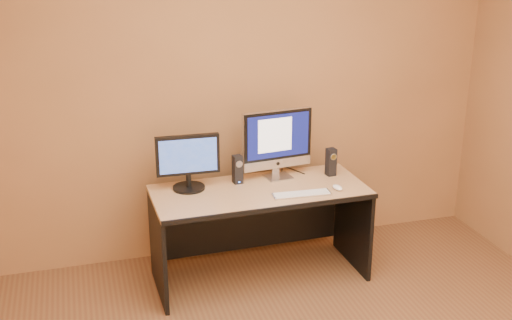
{
  "coord_description": "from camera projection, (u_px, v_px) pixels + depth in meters",
  "views": [
    {
      "loc": [
        -1.1,
        -2.44,
        2.35
      ],
      "look_at": [
        0.0,
        1.37,
        0.94
      ],
      "focal_mm": 45.0,
      "sensor_mm": 36.0,
      "label": 1
    }
  ],
  "objects": [
    {
      "name": "keyboard",
      "position": [
        302.0,
        194.0,
        4.31
      ],
      "size": [
        0.4,
        0.13,
        0.02
      ],
      "primitive_type": "cube",
      "rotation": [
        0.0,
        0.0,
        -0.05
      ],
      "color": "#BDBCC1",
      "rests_on": "desk"
    },
    {
      "name": "desk",
      "position": [
        260.0,
        234.0,
        4.52
      ],
      "size": [
        1.49,
        0.68,
        0.68
      ],
      "primitive_type": null,
      "rotation": [
        0.0,
        0.0,
        0.02
      ],
      "color": "tan",
      "rests_on": "ground"
    },
    {
      "name": "second_monitor",
      "position": [
        188.0,
        162.0,
        4.35
      ],
      "size": [
        0.45,
        0.23,
        0.39
      ],
      "primitive_type": null,
      "rotation": [
        0.0,
        0.0,
        -0.03
      ],
      "color": "black",
      "rests_on": "desk"
    },
    {
      "name": "cable_a",
      "position": [
        295.0,
        170.0,
        4.75
      ],
      "size": [
        0.09,
        0.19,
        0.01
      ],
      "primitive_type": "cylinder",
      "rotation": [
        1.57,
        0.0,
        0.44
      ],
      "color": "black",
      "rests_on": "desk"
    },
    {
      "name": "mouse",
      "position": [
        337.0,
        187.0,
        4.39
      ],
      "size": [
        0.07,
        0.1,
        0.03
      ],
      "primitive_type": "ellipsoid",
      "rotation": [
        0.0,
        0.0,
        0.16
      ],
      "color": "white",
      "rests_on": "desk"
    },
    {
      "name": "speaker_left",
      "position": [
        238.0,
        169.0,
        4.49
      ],
      "size": [
        0.07,
        0.07,
        0.2
      ],
      "primitive_type": null,
      "rotation": [
        0.0,
        0.0,
        0.12
      ],
      "color": "black",
      "rests_on": "desk"
    },
    {
      "name": "imac",
      "position": [
        279.0,
        144.0,
        4.53
      ],
      "size": [
        0.54,
        0.25,
        0.51
      ],
      "primitive_type": null,
      "rotation": [
        0.0,
        0.0,
        0.11
      ],
      "color": "#B9BABE",
      "rests_on": "desk"
    },
    {
      "name": "speaker_right",
      "position": [
        331.0,
        162.0,
        4.63
      ],
      "size": [
        0.07,
        0.07,
        0.2
      ],
      "primitive_type": null,
      "rotation": [
        0.0,
        0.0,
        0.11
      ],
      "color": "black",
      "rests_on": "desk"
    },
    {
      "name": "cable_b",
      "position": [
        282.0,
        172.0,
        4.72
      ],
      "size": [
        0.07,
        0.16,
        0.01
      ],
      "primitive_type": "cylinder",
      "rotation": [
        1.57,
        0.0,
        -0.39
      ],
      "color": "black",
      "rests_on": "desk"
    },
    {
      "name": "walls",
      "position": [
        341.0,
        182.0,
        2.85
      ],
      "size": [
        4.0,
        4.0,
        2.6
      ],
      "primitive_type": null,
      "color": "#98673D",
      "rests_on": "ground"
    }
  ]
}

